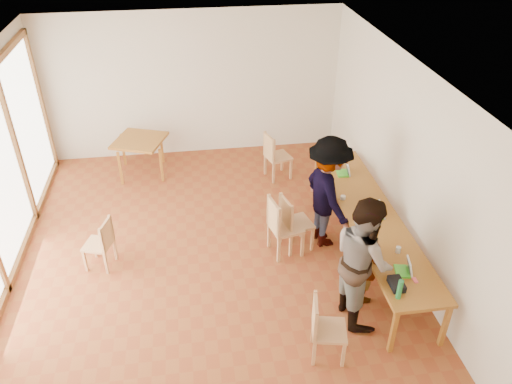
% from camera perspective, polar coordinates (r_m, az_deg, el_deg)
% --- Properties ---
extents(ground, '(8.00, 8.00, 0.00)m').
position_cam_1_polar(ground, '(7.75, -5.25, -9.07)').
color(ground, brown).
rests_on(ground, ground).
extents(wall_back, '(6.00, 0.10, 3.00)m').
position_cam_1_polar(wall_back, '(10.45, -7.19, 12.03)').
color(wall_back, beige).
rests_on(wall_back, ground).
extents(wall_right, '(0.10, 8.00, 3.00)m').
position_cam_1_polar(wall_right, '(7.53, 17.55, 2.11)').
color(wall_right, beige).
rests_on(wall_right, ground).
extents(ceiling, '(6.00, 8.00, 0.04)m').
position_cam_1_polar(ceiling, '(6.17, -6.66, 12.36)').
color(ceiling, white).
rests_on(ceiling, wall_back).
extents(communal_table, '(0.80, 4.00, 0.75)m').
position_cam_1_polar(communal_table, '(7.85, 12.95, -2.72)').
color(communal_table, '#A56A24').
rests_on(communal_table, ground).
extents(side_table, '(0.90, 0.90, 0.75)m').
position_cam_1_polar(side_table, '(10.09, -13.14, 5.48)').
color(side_table, '#A56A24').
rests_on(side_table, ground).
extents(chair_near, '(0.49, 0.49, 0.47)m').
position_cam_1_polar(chair_near, '(6.29, 7.56, -14.62)').
color(chair_near, tan).
rests_on(chair_near, ground).
extents(chair_mid, '(0.56, 0.56, 0.54)m').
position_cam_1_polar(chair_mid, '(7.69, 2.74, -3.39)').
color(chair_mid, tan).
rests_on(chair_mid, ground).
extents(chair_far, '(0.54, 0.54, 0.51)m').
position_cam_1_polar(chair_far, '(7.83, 4.06, -2.99)').
color(chair_far, tan).
rests_on(chair_far, ground).
extents(chair_empty, '(0.55, 0.55, 0.50)m').
position_cam_1_polar(chair_empty, '(9.70, 2.04, 4.60)').
color(chair_empty, tan).
rests_on(chair_empty, ground).
extents(chair_spare, '(0.49, 0.49, 0.45)m').
position_cam_1_polar(chair_spare, '(7.84, -17.15, -5.18)').
color(chair_spare, tan).
rests_on(chair_spare, ground).
extents(person_near, '(0.42, 0.59, 1.54)m').
position_cam_1_polar(person_near, '(7.02, 12.54, -6.79)').
color(person_near, gray).
rests_on(person_near, ground).
extents(person_mid, '(0.77, 0.95, 1.87)m').
position_cam_1_polar(person_mid, '(6.64, 12.13, -7.57)').
color(person_mid, gray).
rests_on(person_mid, ground).
extents(person_far, '(0.92, 1.32, 1.88)m').
position_cam_1_polar(person_far, '(7.85, 8.20, -0.07)').
color(person_far, gray).
rests_on(person_far, ground).
extents(laptop_near, '(0.25, 0.28, 0.21)m').
position_cam_1_polar(laptop_near, '(6.83, 16.74, -8.41)').
color(laptop_near, '#4BD32F').
rests_on(laptop_near, communal_table).
extents(laptop_mid, '(0.24, 0.28, 0.22)m').
position_cam_1_polar(laptop_mid, '(7.77, 13.82, -2.26)').
color(laptop_mid, '#4BD32F').
rests_on(laptop_mid, communal_table).
extents(laptop_far, '(0.24, 0.27, 0.21)m').
position_cam_1_polar(laptop_far, '(8.74, 10.13, 2.40)').
color(laptop_far, '#4BD32F').
rests_on(laptop_far, communal_table).
extents(yellow_mug, '(0.16, 0.16, 0.10)m').
position_cam_1_polar(yellow_mug, '(8.89, 9.11, 3.01)').
color(yellow_mug, '#C0BC11').
rests_on(yellow_mug, communal_table).
extents(green_bottle, '(0.07, 0.07, 0.28)m').
position_cam_1_polar(green_bottle, '(6.39, 16.10, -10.65)').
color(green_bottle, '#207D3D').
rests_on(green_bottle, communal_table).
extents(clear_glass, '(0.07, 0.07, 0.09)m').
position_cam_1_polar(clear_glass, '(7.13, 15.94, -6.37)').
color(clear_glass, silver).
rests_on(clear_glass, communal_table).
extents(condiment_cup, '(0.08, 0.08, 0.06)m').
position_cam_1_polar(condiment_cup, '(8.06, 9.91, -0.63)').
color(condiment_cup, white).
rests_on(condiment_cup, communal_table).
extents(pink_phone, '(0.05, 0.10, 0.01)m').
position_cam_1_polar(pink_phone, '(6.77, 17.72, -9.58)').
color(pink_phone, '#E85364').
rests_on(pink_phone, communal_table).
extents(black_pouch, '(0.16, 0.26, 0.09)m').
position_cam_1_polar(black_pouch, '(6.59, 15.77, -10.09)').
color(black_pouch, black).
rests_on(black_pouch, communal_table).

